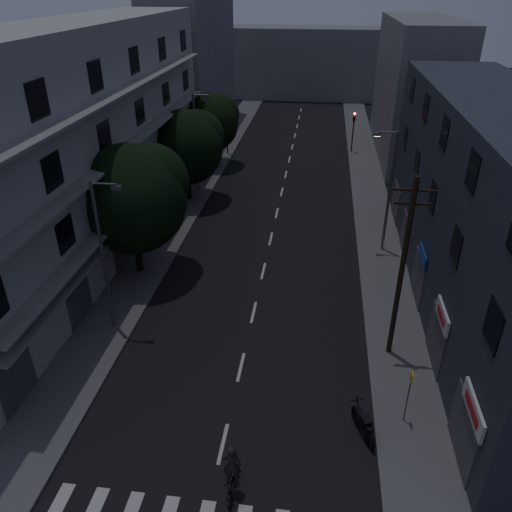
% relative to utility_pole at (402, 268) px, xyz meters
% --- Properties ---
extents(ground, '(160.00, 160.00, 0.00)m').
position_rel_utility_pole_xyz_m(ground, '(-7.02, 16.58, -4.87)').
color(ground, black).
rests_on(ground, ground).
extents(sidewalk_left, '(3.00, 90.00, 0.15)m').
position_rel_utility_pole_xyz_m(sidewalk_left, '(-14.52, 16.58, -4.79)').
color(sidewalk_left, '#565659').
rests_on(sidewalk_left, ground).
extents(sidewalk_right, '(3.00, 90.00, 0.15)m').
position_rel_utility_pole_xyz_m(sidewalk_right, '(0.48, 16.58, -4.79)').
color(sidewalk_right, '#565659').
rests_on(sidewalk_right, ground).
extents(lane_markings, '(0.15, 60.50, 0.01)m').
position_rel_utility_pole_xyz_m(lane_markings, '(-7.02, 22.83, -4.86)').
color(lane_markings, beige).
rests_on(lane_markings, ground).
extents(building_left, '(7.00, 36.00, 14.00)m').
position_rel_utility_pole_xyz_m(building_left, '(-19.00, 9.58, 2.13)').
color(building_left, '#AAAAA5').
rests_on(building_left, ground).
extents(building_right, '(6.19, 28.00, 11.00)m').
position_rel_utility_pole_xyz_m(building_right, '(4.97, 5.58, 0.63)').
color(building_right, '#2B2F3A').
rests_on(building_right, ground).
extents(building_far_left, '(6.00, 20.00, 16.00)m').
position_rel_utility_pole_xyz_m(building_far_left, '(-19.02, 39.58, 3.13)').
color(building_far_left, slate).
rests_on(building_far_left, ground).
extents(building_far_right, '(6.00, 20.00, 13.00)m').
position_rel_utility_pole_xyz_m(building_far_right, '(4.98, 33.58, 1.63)').
color(building_far_right, slate).
rests_on(building_far_right, ground).
extents(building_far_end, '(24.00, 8.00, 10.00)m').
position_rel_utility_pole_xyz_m(building_far_end, '(-7.02, 61.58, 0.13)').
color(building_far_end, slate).
rests_on(building_far_end, ground).
extents(tree_near, '(6.48, 6.48, 7.99)m').
position_rel_utility_pole_xyz_m(tree_near, '(-14.59, 6.06, 0.28)').
color(tree_near, black).
rests_on(tree_near, sidewalk_left).
extents(tree_mid, '(5.92, 5.92, 7.28)m').
position_rel_utility_pole_xyz_m(tree_mid, '(-14.45, 17.84, -0.17)').
color(tree_mid, black).
rests_on(tree_mid, sidewalk_left).
extents(tree_far, '(5.48, 5.48, 6.78)m').
position_rel_utility_pole_xyz_m(tree_far, '(-14.47, 26.82, -0.47)').
color(tree_far, black).
rests_on(tree_far, sidewalk_left).
extents(traffic_signal_far_right, '(0.28, 0.37, 4.10)m').
position_rel_utility_pole_xyz_m(traffic_signal_far_right, '(-0.68, 32.69, -1.77)').
color(traffic_signal_far_right, black).
rests_on(traffic_signal_far_right, sidewalk_right).
extents(traffic_signal_far_left, '(0.28, 0.37, 4.10)m').
position_rel_utility_pole_xyz_m(traffic_signal_far_left, '(-13.56, 30.33, -1.77)').
color(traffic_signal_far_left, black).
rests_on(traffic_signal_far_left, sidewalk_left).
extents(street_lamp_left_near, '(1.51, 0.25, 8.00)m').
position_rel_utility_pole_xyz_m(street_lamp_left_near, '(-13.99, 0.28, -0.27)').
color(street_lamp_left_near, '#595B61').
rests_on(street_lamp_left_near, sidewalk_left).
extents(street_lamp_right, '(1.51, 0.25, 8.00)m').
position_rel_utility_pole_xyz_m(street_lamp_right, '(0.50, 10.84, -0.27)').
color(street_lamp_right, slate).
rests_on(street_lamp_right, sidewalk_right).
extents(street_lamp_left_far, '(1.51, 0.25, 8.00)m').
position_rel_utility_pole_xyz_m(street_lamp_left_far, '(-14.18, 20.25, -0.27)').
color(street_lamp_left_far, slate).
rests_on(street_lamp_left_far, sidewalk_left).
extents(utility_pole, '(1.80, 0.24, 9.00)m').
position_rel_utility_pole_xyz_m(utility_pole, '(0.00, 0.00, 0.00)').
color(utility_pole, black).
rests_on(utility_pole, sidewalk_right).
extents(bus_stop_sign, '(0.06, 0.35, 2.52)m').
position_rel_utility_pole_xyz_m(bus_stop_sign, '(0.17, -4.38, -2.98)').
color(bus_stop_sign, '#595B60').
rests_on(bus_stop_sign, sidewalk_right).
extents(motorcycle, '(1.00, 2.02, 1.36)m').
position_rel_utility_pole_xyz_m(motorcycle, '(-1.53, -5.19, -4.33)').
color(motorcycle, black).
rests_on(motorcycle, ground).
extents(cyclist, '(0.69, 1.83, 2.30)m').
position_rel_utility_pole_xyz_m(cyclist, '(-6.27, -8.41, -4.09)').
color(cyclist, black).
rests_on(cyclist, ground).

